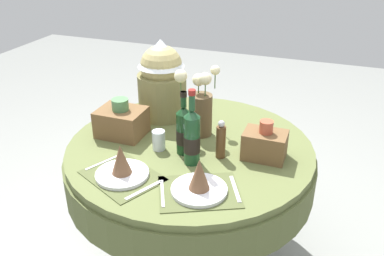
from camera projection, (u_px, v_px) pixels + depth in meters
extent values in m
plane|color=gray|center=(190.00, 251.00, 2.43)|extent=(8.00, 8.00, 0.00)
cylinder|color=#5B6638|center=(190.00, 148.00, 2.10)|extent=(1.26, 1.26, 0.04)
cylinder|color=#545D33|center=(190.00, 166.00, 2.16)|extent=(1.28, 1.28, 0.18)
cylinder|color=black|center=(190.00, 203.00, 2.26)|extent=(0.12, 0.12, 0.66)
cylinder|color=black|center=(190.00, 249.00, 2.42)|extent=(0.61, 0.61, 0.03)
cube|color=#4E562F|center=(122.00, 176.00, 1.84)|extent=(0.42, 0.38, 0.00)
cylinder|color=white|center=(122.00, 174.00, 1.83)|extent=(0.24, 0.24, 0.02)
cone|color=brown|center=(121.00, 159.00, 1.80)|extent=(0.09, 0.09, 0.14)
cube|color=silver|center=(103.00, 162.00, 1.93)|extent=(0.09, 0.18, 0.00)
cube|color=silver|center=(144.00, 190.00, 1.73)|extent=(0.10, 0.18, 0.00)
cube|color=#4E562F|center=(199.00, 191.00, 1.73)|extent=(0.42, 0.38, 0.00)
cylinder|color=white|center=(199.00, 190.00, 1.73)|extent=(0.24, 0.24, 0.02)
cone|color=brown|center=(199.00, 174.00, 1.69)|extent=(0.09, 0.09, 0.14)
cube|color=silver|center=(162.00, 193.00, 1.72)|extent=(0.09, 0.18, 0.00)
cube|color=silver|center=(235.00, 189.00, 1.74)|extent=(0.10, 0.18, 0.00)
cylinder|color=brown|center=(201.00, 115.00, 2.15)|extent=(0.12, 0.12, 0.22)
sphere|color=beige|center=(215.00, 70.00, 2.14)|extent=(0.05, 0.05, 0.05)
cylinder|color=#4C7038|center=(215.00, 81.00, 2.16)|extent=(0.01, 0.01, 0.09)
sphere|color=beige|center=(199.00, 80.00, 2.09)|extent=(0.06, 0.06, 0.06)
cylinder|color=#4C7038|center=(199.00, 88.00, 2.11)|extent=(0.01, 0.01, 0.05)
sphere|color=beige|center=(205.00, 79.00, 2.05)|extent=(0.06, 0.06, 0.06)
cylinder|color=#4C7038|center=(205.00, 90.00, 2.07)|extent=(0.01, 0.01, 0.07)
sphere|color=beige|center=(181.00, 76.00, 2.04)|extent=(0.07, 0.07, 0.07)
cylinder|color=#4C7038|center=(181.00, 88.00, 2.07)|extent=(0.01, 0.01, 0.08)
cylinder|color=#143819|center=(183.00, 133.00, 1.98)|extent=(0.07, 0.07, 0.21)
cylinder|color=black|center=(183.00, 136.00, 1.99)|extent=(0.08, 0.08, 0.07)
cone|color=#143819|center=(183.00, 110.00, 1.92)|extent=(0.07, 0.07, 0.03)
cylinder|color=#143819|center=(183.00, 99.00, 1.90)|extent=(0.03, 0.03, 0.08)
cylinder|color=black|center=(182.00, 94.00, 1.89)|extent=(0.03, 0.03, 0.02)
cylinder|color=#194223|center=(192.00, 140.00, 1.89)|extent=(0.08, 0.08, 0.24)
cylinder|color=black|center=(192.00, 144.00, 1.90)|extent=(0.08, 0.08, 0.08)
cone|color=#194223|center=(192.00, 114.00, 1.82)|extent=(0.08, 0.08, 0.03)
cylinder|color=#194223|center=(192.00, 100.00, 1.79)|extent=(0.03, 0.03, 0.10)
cylinder|color=maroon|center=(192.00, 92.00, 1.78)|extent=(0.03, 0.03, 0.02)
cylinder|color=silver|center=(159.00, 140.00, 2.03)|extent=(0.07, 0.07, 0.10)
cylinder|color=brown|center=(221.00, 142.00, 1.95)|extent=(0.05, 0.05, 0.16)
sphere|color=#B7B7BC|center=(221.00, 124.00, 1.91)|extent=(0.03, 0.03, 0.03)
cylinder|color=olive|center=(162.00, 95.00, 2.35)|extent=(0.28, 0.28, 0.25)
sphere|color=tan|center=(161.00, 66.00, 2.27)|extent=(0.24, 0.24, 0.24)
cone|color=silver|center=(161.00, 53.00, 2.24)|extent=(0.26, 0.26, 0.15)
cube|color=brown|center=(122.00, 122.00, 2.16)|extent=(0.24, 0.19, 0.14)
cylinder|color=#4C7F4C|center=(120.00, 105.00, 2.12)|extent=(0.09, 0.09, 0.06)
cube|color=brown|center=(265.00, 145.00, 1.95)|extent=(0.20, 0.14, 0.13)
cylinder|color=#B24C33|center=(266.00, 127.00, 1.91)|extent=(0.06, 0.06, 0.06)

